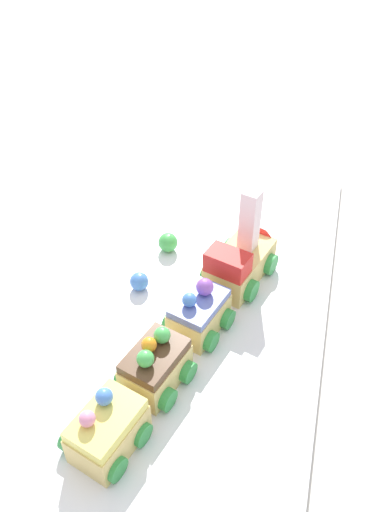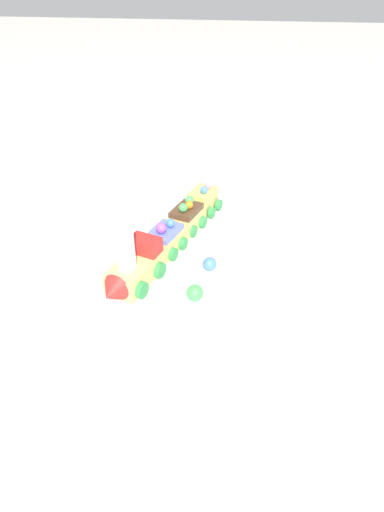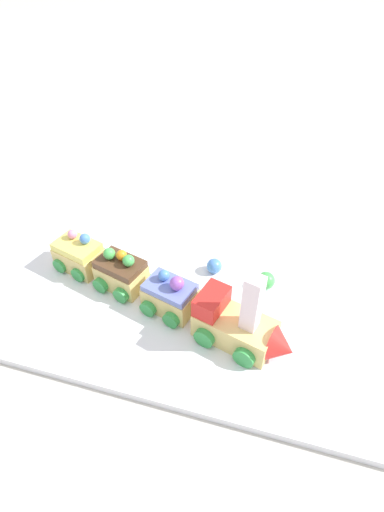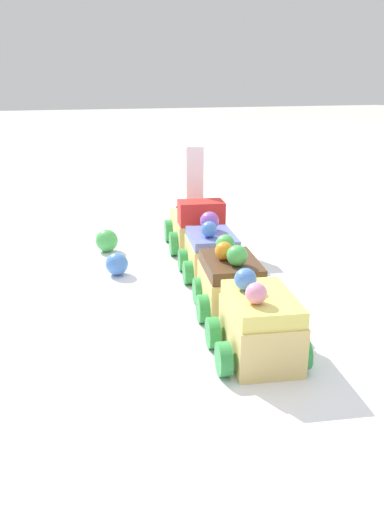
{
  "view_description": "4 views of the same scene",
  "coord_description": "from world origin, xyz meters",
  "px_view_note": "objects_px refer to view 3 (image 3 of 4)",
  "views": [
    {
      "loc": [
        -0.39,
        -0.15,
        0.47
      ],
      "look_at": [
        0.05,
        -0.02,
        0.08
      ],
      "focal_mm": 35.0,
      "sensor_mm": 36.0,
      "label": 1
    },
    {
      "loc": [
        0.62,
        0.12,
        0.45
      ],
      "look_at": [
        0.05,
        0.02,
        0.04
      ],
      "focal_mm": 28.0,
      "sensor_mm": 36.0,
      "label": 2
    },
    {
      "loc": [
        0.14,
        -0.42,
        0.47
      ],
      "look_at": [
        0.02,
        0.02,
        0.07
      ],
      "focal_mm": 28.0,
      "sensor_mm": 36.0,
      "label": 3
    },
    {
      "loc": [
        -0.46,
        0.18,
        0.21
      ],
      "look_at": [
        -0.04,
        -0.0,
        0.05
      ],
      "focal_mm": 35.0,
      "sensor_mm": 36.0,
      "label": 4
    }
  ],
  "objects_px": {
    "cake_car_blueberry": "(170,296)",
    "cake_train_locomotive": "(242,327)",
    "gumball_blue": "(214,266)",
    "cake_car_lemon": "(80,254)",
    "cake_car_chocolate": "(121,273)",
    "gumball_green": "(266,280)"
  },
  "relations": [
    {
      "from": "cake_car_blueberry",
      "to": "cake_train_locomotive",
      "type": "bearing_deg",
      "value": -0.07
    },
    {
      "from": "cake_car_blueberry",
      "to": "gumball_blue",
      "type": "xyz_separation_m",
      "value": [
        0.04,
        0.09,
        -0.01
      ]
    },
    {
      "from": "cake_car_blueberry",
      "to": "cake_car_lemon",
      "type": "height_order",
      "value": "cake_car_blueberry"
    },
    {
      "from": "cake_train_locomotive",
      "to": "cake_car_chocolate",
      "type": "height_order",
      "value": "cake_train_locomotive"
    },
    {
      "from": "cake_car_blueberry",
      "to": "cake_car_lemon",
      "type": "relative_size",
      "value": 1.0
    },
    {
      "from": "cake_car_lemon",
      "to": "cake_train_locomotive",
      "type": "bearing_deg",
      "value": -0.04
    },
    {
      "from": "cake_car_blueberry",
      "to": "cake_car_chocolate",
      "type": "relative_size",
      "value": 1.0
    },
    {
      "from": "cake_car_chocolate",
      "to": "cake_car_lemon",
      "type": "bearing_deg",
      "value": 179.94
    },
    {
      "from": "cake_train_locomotive",
      "to": "gumball_blue",
      "type": "height_order",
      "value": "cake_train_locomotive"
    },
    {
      "from": "cake_car_blueberry",
      "to": "cake_car_chocolate",
      "type": "distance_m",
      "value": 0.09
    },
    {
      "from": "cake_train_locomotive",
      "to": "gumball_green",
      "type": "bearing_deg",
      "value": 96.11
    },
    {
      "from": "gumball_blue",
      "to": "cake_train_locomotive",
      "type": "bearing_deg",
      "value": -61.56
    },
    {
      "from": "cake_car_blueberry",
      "to": "cake_car_chocolate",
      "type": "bearing_deg",
      "value": 180.0
    },
    {
      "from": "cake_car_chocolate",
      "to": "gumball_blue",
      "type": "relative_size",
      "value": 3.38
    },
    {
      "from": "cake_car_chocolate",
      "to": "gumball_blue",
      "type": "xyz_separation_m",
      "value": [
        0.13,
        0.07,
        -0.01
      ]
    },
    {
      "from": "cake_train_locomotive",
      "to": "gumball_green",
      "type": "distance_m",
      "value": 0.12
    },
    {
      "from": "cake_car_chocolate",
      "to": "cake_car_blueberry",
      "type": "bearing_deg",
      "value": -0.0
    },
    {
      "from": "cake_car_blueberry",
      "to": "gumball_green",
      "type": "distance_m",
      "value": 0.15
    },
    {
      "from": "cake_car_blueberry",
      "to": "cake_car_lemon",
      "type": "xyz_separation_m",
      "value": [
        -0.17,
        0.05,
        0.0
      ]
    },
    {
      "from": "cake_car_lemon",
      "to": "gumball_blue",
      "type": "xyz_separation_m",
      "value": [
        0.22,
        0.05,
        -0.01
      ]
    },
    {
      "from": "cake_car_chocolate",
      "to": "cake_car_lemon",
      "type": "distance_m",
      "value": 0.09
    },
    {
      "from": "gumball_blue",
      "to": "cake_car_lemon",
      "type": "bearing_deg",
      "value": -167.96
    }
  ]
}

